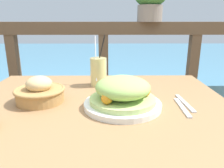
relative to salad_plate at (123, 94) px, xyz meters
name	(u,v)px	position (x,y,z in m)	size (l,w,h in m)	color
patio_table	(98,127)	(-0.10, 0.05, -0.16)	(1.05, 0.84, 0.77)	#997047
railing_fence	(104,67)	(-0.10, 0.88, -0.09)	(2.80, 0.08, 1.07)	brown
sea_backdrop	(108,66)	(-0.10, 3.38, -0.61)	(12.00, 4.00, 0.42)	teal
salad_plate	(123,94)	(0.00, 0.00, 0.00)	(0.29, 0.29, 0.12)	white
drink_glass	(98,72)	(-0.10, 0.28, 0.02)	(0.08, 0.09, 0.24)	#DBCC7F
bread_basket	(40,92)	(-0.32, 0.06, -0.01)	(0.20, 0.20, 0.10)	#AD7F47
fork	(182,107)	(0.22, -0.01, -0.05)	(0.02, 0.18, 0.00)	silver
knife	(185,103)	(0.25, 0.03, -0.05)	(0.02, 0.18, 0.00)	silver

